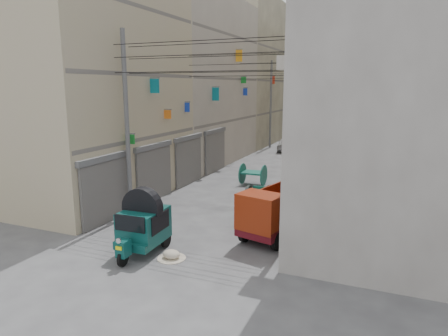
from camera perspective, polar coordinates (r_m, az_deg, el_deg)
The scene contains 18 objects.
ground at distance 12.09m, azimuth -15.90°, elevation -16.74°, with size 140.00×140.00×0.00m, color #474749.
building_row_left at distance 44.86m, azimuth 3.48°, elevation 12.56°, with size 8.00×62.00×14.00m.
building_row_right at distance 42.34m, azimuth 24.80°, elevation 11.61°, with size 8.00×62.00×14.00m.
end_cap_building at distance 74.52m, azimuth 17.84°, elevation 11.66°, with size 22.00×10.00×13.00m, color #B4AC8E.
shutters_left at distance 21.87m, azimuth -7.28°, elevation 0.52°, with size 0.18×14.40×2.88m.
signboards at distance 30.71m, azimuth 9.82°, elevation 7.24°, with size 8.22×40.52×5.67m.
ac_units at distance 16.28m, azimuth 11.74°, elevation 17.63°, with size 0.70×6.55×3.35m.
utility_poles at distance 26.17m, azimuth 7.54°, elevation 7.85°, with size 7.40×22.20×8.00m.
overhead_cables at distance 23.64m, azimuth 6.00°, elevation 14.21°, with size 7.40×22.52×1.12m.
auto_rickshaw at distance 14.14m, azimuth -11.49°, elevation -7.74°, with size 1.49×2.50×1.74m.
tonga_cart at distance 17.89m, azimuth 5.38°, elevation -4.59°, with size 1.51×3.02×1.32m.
mini_truck at distance 15.02m, azimuth 6.76°, elevation -6.80°, with size 2.31×3.72×1.95m.
second_cart at distance 23.37m, azimuth 4.17°, elevation -0.82°, with size 1.38×1.22×1.22m.
feed_sack at distance 13.74m, azimuth -7.52°, elevation -12.12°, with size 0.60×0.48×0.30m, color beige.
horse at distance 16.67m, azimuth 4.80°, elevation -5.39°, with size 0.86×1.89×1.59m, color brown.
distant_car_white at distance 36.13m, azimuth 8.89°, elevation 3.37°, with size 1.41×3.50×1.19m, color #B2B2B2.
distant_car_grey at distance 37.04m, azimuth 14.79°, elevation 3.25°, with size 1.16×3.32×1.10m, color #505552.
distant_car_green at distance 44.47m, azimuth 13.15°, elevation 4.73°, with size 1.70×4.17×1.21m, color #1E594C.
Camera 1 is at (6.88, -8.19, 5.64)m, focal length 32.00 mm.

